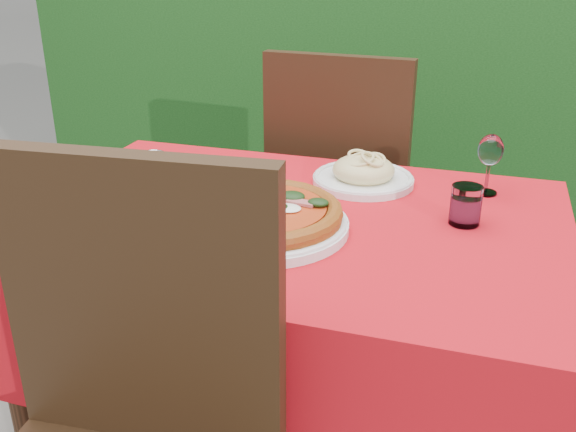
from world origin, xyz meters
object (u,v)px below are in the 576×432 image
(wine_glass, at_px, (490,153))
(steel_ramekin, at_px, (152,160))
(chair_far, at_px, (344,182))
(pasta_plate, at_px, (363,174))
(pizza_plate, at_px, (262,216))
(water_glass, at_px, (466,207))
(fork, at_px, (164,206))

(wine_glass, relative_size, steel_ramekin, 2.03)
(chair_far, relative_size, pasta_plate, 3.92)
(pizza_plate, bearing_deg, pasta_plate, 66.70)
(chair_far, xyz_separation_m, pizza_plate, (-0.01, -0.78, 0.20))
(water_glass, bearing_deg, chair_far, 123.66)
(wine_glass, xyz_separation_m, fork, (-0.72, -0.32, -0.10))
(chair_far, bearing_deg, steel_ramekin, 48.16)
(pizza_plate, height_order, water_glass, water_glass)
(water_glass, xyz_separation_m, fork, (-0.68, -0.12, -0.04))
(pizza_plate, height_order, wine_glass, wine_glass)
(water_glass, bearing_deg, steel_ramekin, 169.48)
(fork, bearing_deg, wine_glass, 15.25)
(water_glass, relative_size, steel_ramekin, 1.19)
(pizza_plate, relative_size, fork, 2.14)
(pizza_plate, bearing_deg, fork, 169.20)
(pasta_plate, relative_size, fork, 1.28)
(chair_far, xyz_separation_m, wine_glass, (0.45, -0.41, 0.27))
(pizza_plate, xyz_separation_m, pasta_plate, (0.15, 0.35, -0.01))
(water_glass, height_order, wine_glass, wine_glass)
(fork, bearing_deg, water_glass, 0.68)
(fork, bearing_deg, steel_ramekin, 114.58)
(pasta_plate, distance_m, water_glass, 0.32)
(chair_far, bearing_deg, wine_glass, 140.93)
(pasta_plate, height_order, water_glass, water_glass)
(fork, distance_m, steel_ramekin, 0.33)
(pasta_plate, xyz_separation_m, water_glass, (0.27, -0.19, 0.01))
(pasta_plate, height_order, fork, pasta_plate)
(water_glass, height_order, fork, water_glass)
(water_glass, xyz_separation_m, steel_ramekin, (-0.86, 0.16, -0.03))
(wine_glass, relative_size, fork, 0.75)
(pasta_plate, bearing_deg, wine_glass, 4.11)
(chair_far, relative_size, pizza_plate, 2.34)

